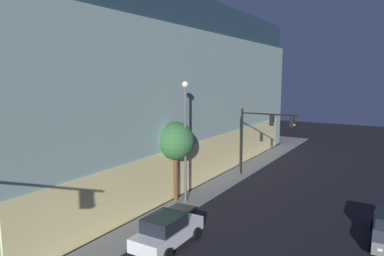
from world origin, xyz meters
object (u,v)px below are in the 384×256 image
modern_building (75,90)px  traffic_light_far_corner (263,129)px  car_white (167,230)px  sidewalk_tree (176,141)px  street_lamp_sidewalk (185,128)px

modern_building → traffic_light_far_corner: modern_building is taller
traffic_light_far_corner → car_white: 14.72m
sidewalk_tree → street_lamp_sidewalk: bearing=-90.3°
street_lamp_sidewalk → car_white: 7.46m
traffic_light_far_corner → modern_building: bearing=100.5°
street_lamp_sidewalk → sidewalk_tree: street_lamp_sidewalk is taller
modern_building → street_lamp_sidewalk: (-5.29, -16.70, -2.04)m
traffic_light_far_corner → sidewalk_tree: size_ratio=1.05×
street_lamp_sidewalk → sidewalk_tree: 1.26m
traffic_light_far_corner → street_lamp_sidewalk: bearing=166.3°
street_lamp_sidewalk → sidewalk_tree: bearing=89.7°
traffic_light_far_corner → sidewalk_tree: traffic_light_far_corner is taller
modern_building → sidewalk_tree: bearing=-108.4°
modern_building → sidewalk_tree: (-5.28, -15.92, -3.02)m
modern_building → sidewalk_tree: modern_building is taller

